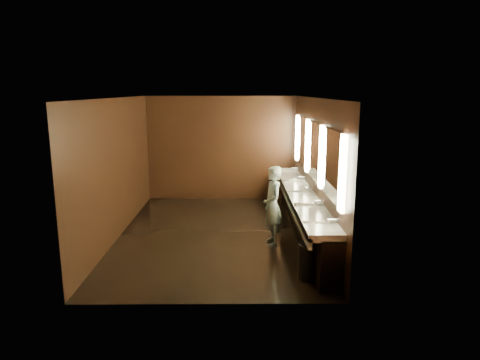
# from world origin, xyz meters

# --- Properties ---
(floor) EXTENTS (6.00, 6.00, 0.00)m
(floor) POSITION_xyz_m (0.00, 0.00, 0.00)
(floor) COLOR black
(floor) RESTS_ON ground
(ceiling) EXTENTS (4.00, 6.00, 0.02)m
(ceiling) POSITION_xyz_m (0.00, 0.00, 2.80)
(ceiling) COLOR #2D2D2B
(ceiling) RESTS_ON wall_back
(wall_back) EXTENTS (4.00, 0.02, 2.80)m
(wall_back) POSITION_xyz_m (0.00, 3.00, 1.40)
(wall_back) COLOR black
(wall_back) RESTS_ON floor
(wall_front) EXTENTS (4.00, 0.02, 2.80)m
(wall_front) POSITION_xyz_m (0.00, -3.00, 1.40)
(wall_front) COLOR black
(wall_front) RESTS_ON floor
(wall_left) EXTENTS (0.02, 6.00, 2.80)m
(wall_left) POSITION_xyz_m (-2.00, 0.00, 1.40)
(wall_left) COLOR black
(wall_left) RESTS_ON floor
(wall_right) EXTENTS (0.02, 6.00, 2.80)m
(wall_right) POSITION_xyz_m (2.00, 0.00, 1.40)
(wall_right) COLOR black
(wall_right) RESTS_ON floor
(sink_counter) EXTENTS (0.55, 5.40, 1.01)m
(sink_counter) POSITION_xyz_m (1.79, 0.00, 0.50)
(sink_counter) COLOR black
(sink_counter) RESTS_ON floor
(mirror_band) EXTENTS (0.06, 5.03, 1.15)m
(mirror_band) POSITION_xyz_m (1.98, -0.00, 1.75)
(mirror_band) COLOR #FCF3B7
(mirror_band) RESTS_ON wall_right
(person) EXTENTS (0.46, 0.62, 1.54)m
(person) POSITION_xyz_m (1.11, -0.60, 0.77)
(person) COLOR #9CD7E9
(person) RESTS_ON floor
(trash_bin) EXTENTS (0.38, 0.38, 0.59)m
(trash_bin) POSITION_xyz_m (1.58, -2.17, 0.29)
(trash_bin) COLOR black
(trash_bin) RESTS_ON floor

